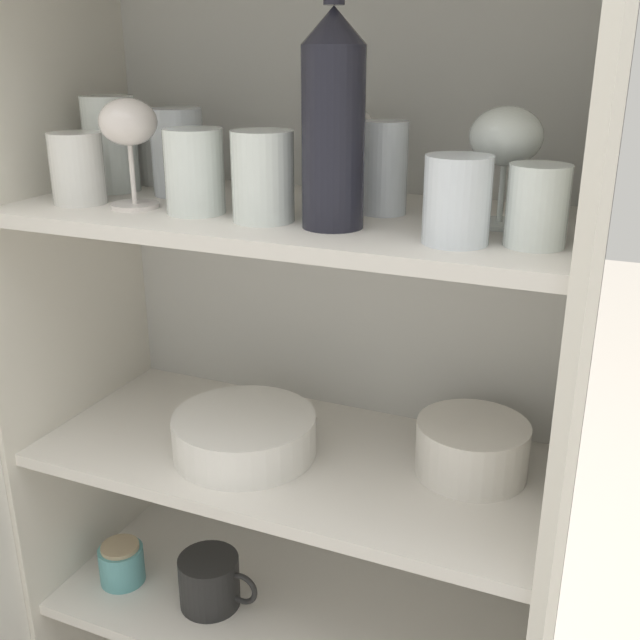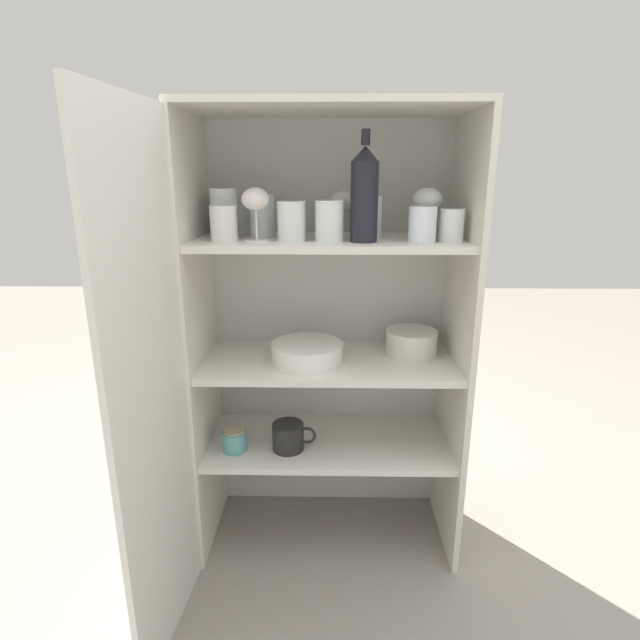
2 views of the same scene
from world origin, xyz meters
The scene contains 23 objects.
cupboard_back_panel centered at (0.00, 0.36, 0.68)m, with size 0.81×0.02×1.36m, color silver.
cupboard_side_left centered at (-0.40, 0.18, 0.68)m, with size 0.02×0.39×1.36m, color silver.
cupboard_side_right centered at (0.40, 0.18, 0.68)m, with size 0.02×0.39×1.36m, color silver.
shelf_board_lower centered at (0.00, 0.18, 0.34)m, with size 0.77×0.35×0.02m, color silver.
shelf_board_middle centered at (0.00, 0.18, 0.62)m, with size 0.77×0.35×0.02m, color silver.
shelf_board_upper centered at (0.00, 0.18, 1.00)m, with size 0.77×0.35×0.02m, color silver.
tumbler_glass_0 centered at (-0.20, 0.21, 1.07)m, with size 0.08×0.08×0.13m.
tumbler_glass_1 centered at (0.25, 0.08, 1.06)m, with size 0.08×0.08×0.10m.
tumbler_glass_2 centered at (0.34, 0.10, 1.06)m, with size 0.07×0.07×0.09m.
tumbler_glass_3 centered at (0.13, 0.20, 1.07)m, with size 0.06×0.06×0.12m.
tumbler_glass_4 centered at (0.00, 0.10, 1.07)m, with size 0.08×0.08×0.11m.
tumbler_glass_5 centered at (-0.31, 0.20, 1.08)m, with size 0.08×0.08×0.14m.
tumbler_glass_6 centered at (-0.11, 0.11, 1.07)m, with size 0.08×0.08×0.11m.
tumbler_glass_7 centered at (-0.29, 0.10, 1.06)m, with size 0.07×0.07×0.10m.
tumbler_glass_8 centered at (-0.28, 0.29, 1.06)m, with size 0.08×0.08×0.10m.
wine_glass_0 centered at (0.28, 0.19, 1.12)m, with size 0.09×0.09×0.14m.
wine_glass_1 centered at (0.04, 0.29, 1.10)m, with size 0.08×0.08×0.13m.
wine_glass_2 centered at (-0.20, 0.10, 1.12)m, with size 0.08×0.08×0.15m.
wine_bottle centered at (0.09, 0.10, 1.14)m, with size 0.08×0.08×0.29m.
plate_stack_white centered at (-0.07, 0.14, 0.67)m, with size 0.22×0.22×0.06m.
mixing_bowl_large centered at (0.26, 0.22, 0.68)m, with size 0.16×0.16×0.08m.
coffee_mug_primary centered at (-0.13, 0.12, 0.39)m, with size 0.14×0.10×0.09m.
storage_jar centered at (-0.30, 0.11, 0.39)m, with size 0.08×0.08×0.07m.
Camera 1 is at (0.44, -0.74, 1.22)m, focal length 42.00 mm.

